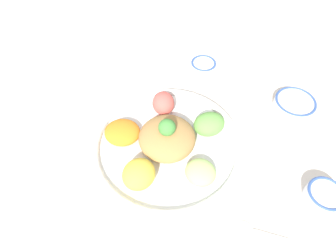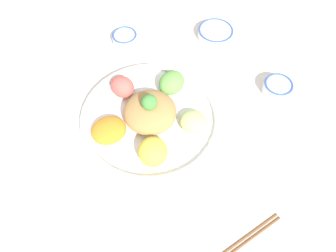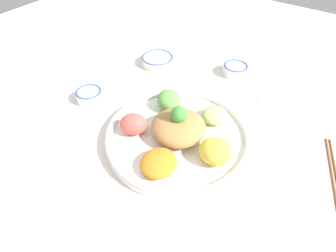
{
  "view_description": "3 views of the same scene",
  "coord_description": "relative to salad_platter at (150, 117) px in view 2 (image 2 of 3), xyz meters",
  "views": [
    {
      "loc": [
        -0.18,
        0.39,
        0.64
      ],
      "look_at": [
        -0.01,
        -0.02,
        0.05
      ],
      "focal_mm": 30.0,
      "sensor_mm": 36.0,
      "label": 1
    },
    {
      "loc": [
        0.06,
        0.52,
        0.79
      ],
      "look_at": [
        -0.06,
        0.06,
        0.03
      ],
      "focal_mm": 35.0,
      "sensor_mm": 36.0,
      "label": 2
    },
    {
      "loc": [
        0.44,
        0.3,
        0.57
      ],
      "look_at": [
        0.01,
        -0.0,
        0.07
      ],
      "focal_mm": 30.0,
      "sensor_mm": 36.0,
      "label": 3
    }
  ],
  "objects": [
    {
      "name": "chopsticks_pair_near",
      "position": [
        -0.13,
        0.38,
        -0.02
      ],
      "size": [
        0.23,
        0.09,
        0.01
      ],
      "rotation": [
        0.0,
        0.0,
        0.33
      ],
      "color": "brown",
      "rests_on": "ground_plane"
    },
    {
      "name": "salad_platter",
      "position": [
        0.0,
        0.0,
        0.0
      ],
      "size": [
        0.4,
        0.4,
        0.12
      ],
      "color": "white",
      "rests_on": "ground_plane"
    },
    {
      "name": "sauce_bowl_red",
      "position": [
        -0.39,
        -0.02,
        -0.01
      ],
      "size": [
        0.09,
        0.09,
        0.04
      ],
      "color": "white",
      "rests_on": "ground_plane"
    },
    {
      "name": "ground_plane",
      "position": [
        0.02,
        -0.01,
        -0.03
      ],
      "size": [
        2.4,
        2.4,
        0.0
      ],
      "primitive_type": "plane",
      "color": "silver"
    },
    {
      "name": "serving_spoon_main",
      "position": [
        -0.26,
        0.12,
        -0.02
      ],
      "size": [
        0.12,
        0.05,
        0.01
      ],
      "rotation": [
        0.0,
        0.0,
        3.27
      ],
      "color": "beige",
      "rests_on": "ground_plane"
    },
    {
      "name": "rice_bowl_blue",
      "position": [
        0.01,
        -0.33,
        -0.01
      ],
      "size": [
        0.08,
        0.08,
        0.04
      ],
      "color": "white",
      "rests_on": "ground_plane"
    },
    {
      "name": "sauce_bowl_dark",
      "position": [
        -0.29,
        -0.28,
        -0.01
      ],
      "size": [
        0.12,
        0.12,
        0.03
      ],
      "color": "white",
      "rests_on": "ground_plane"
    }
  ]
}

